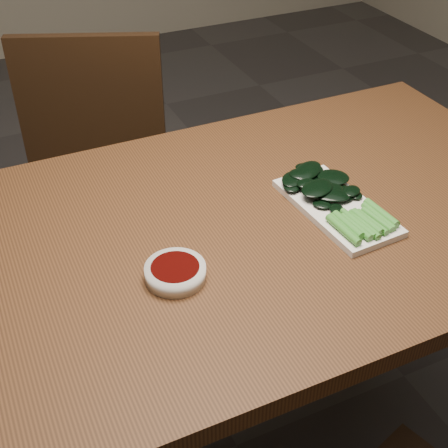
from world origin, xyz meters
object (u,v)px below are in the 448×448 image
at_px(table, 240,250).
at_px(serving_plate, 336,207).
at_px(gai_lan, 333,195).
at_px(sauce_bowl, 175,272).
at_px(chair_far, 95,186).

bearing_deg(table, serving_plate, -13.23).
relative_size(table, serving_plate, 4.98).
relative_size(serving_plate, gai_lan, 0.98).
bearing_deg(table, sauce_bowl, -150.57).
bearing_deg(sauce_bowl, chair_far, 87.87).
bearing_deg(serving_plate, gai_lan, 88.57).
xyz_separation_m(table, serving_plate, (0.19, -0.04, 0.08)).
xyz_separation_m(chair_far, serving_plate, (0.34, -0.69, 0.27)).
height_order(chair_far, sauce_bowl, chair_far).
distance_m(table, sauce_bowl, 0.22).
bearing_deg(table, gai_lan, -7.89).
height_order(chair_far, gai_lan, chair_far).
height_order(sauce_bowl, serving_plate, sauce_bowl).
xyz_separation_m(sauce_bowl, serving_plate, (0.37, 0.05, -0.01)).
bearing_deg(gai_lan, serving_plate, -91.43).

